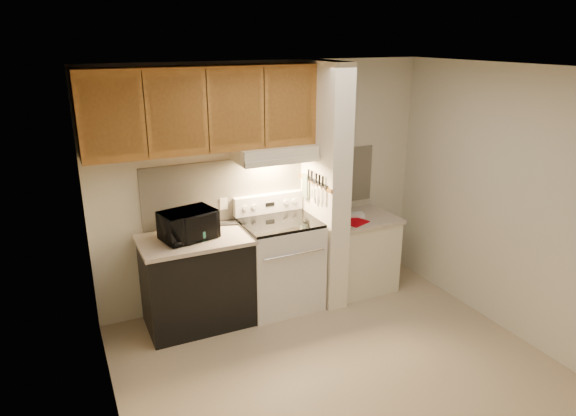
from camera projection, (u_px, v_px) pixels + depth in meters
floor at (334, 363)px, 4.49m from camera, size 3.60×3.60×0.00m
ceiling at (344, 68)px, 3.70m from camera, size 3.60×3.60×0.00m
wall_back at (266, 184)px, 5.38m from camera, size 3.60×2.50×0.02m
wall_left at (102, 272)px, 3.37m from camera, size 0.02×3.00×2.50m
wall_right at (504, 201)px, 4.82m from camera, size 0.02×3.00×2.50m
backsplash at (266, 185)px, 5.38m from camera, size 2.60×0.02×0.63m
range_body at (280, 265)px, 5.34m from camera, size 0.76×0.65×0.92m
oven_window at (293, 273)px, 5.05m from camera, size 0.50×0.01×0.30m
oven_handle at (295, 254)px, 4.95m from camera, size 0.65×0.02×0.02m
cooktop at (280, 222)px, 5.19m from camera, size 0.74×0.64×0.03m
range_backguard at (268, 203)px, 5.39m from camera, size 0.76×0.08×0.20m
range_display at (270, 204)px, 5.36m from camera, size 0.10×0.01×0.04m
range_knob_left_outer at (245, 208)px, 5.24m from camera, size 0.05×0.02×0.05m
range_knob_left_inner at (254, 207)px, 5.28m from camera, size 0.05×0.02×0.05m
range_knob_right_inner at (286, 202)px, 5.43m from camera, size 0.05×0.02×0.05m
range_knob_right_outer at (294, 201)px, 5.47m from camera, size 0.05×0.02×0.05m
dishwasher_front at (197, 283)px, 5.00m from camera, size 1.00×0.63×0.87m
left_countertop at (194, 240)px, 4.86m from camera, size 1.04×0.67×0.04m
spoon_rest at (228, 224)px, 5.18m from camera, size 0.22×0.13×0.01m
teal_jar at (202, 236)px, 4.77m from camera, size 0.11×0.11×0.10m
outlet at (224, 204)px, 5.22m from camera, size 0.08×0.01×0.12m
microwave at (188, 225)px, 4.79m from camera, size 0.56×0.44×0.27m
partition_pillar at (325, 186)px, 5.29m from camera, size 0.22×0.70×2.50m
pillar_trim at (315, 183)px, 5.22m from camera, size 0.01×0.70×0.04m
knife_strip at (317, 182)px, 5.17m from camera, size 0.02×0.42×0.04m
knife_blade_a at (324, 196)px, 5.05m from camera, size 0.01×0.03×0.16m
knife_handle_a at (323, 181)px, 5.02m from camera, size 0.02×0.02×0.10m
knife_blade_b at (319, 195)px, 5.13m from camera, size 0.01×0.04×0.18m
knife_handle_b at (320, 180)px, 5.08m from camera, size 0.02×0.02×0.10m
knife_blade_c at (316, 194)px, 5.20m from camera, size 0.01×0.04×0.20m
knife_handle_c at (316, 178)px, 5.14m from camera, size 0.02×0.02×0.10m
knife_blade_d at (312, 190)px, 5.26m from camera, size 0.01×0.04×0.16m
knife_handle_d at (312, 176)px, 5.22m from camera, size 0.02×0.02×0.10m
knife_blade_e at (308, 188)px, 5.35m from camera, size 0.01×0.04×0.18m
knife_handle_e at (309, 174)px, 5.28m from camera, size 0.02×0.02×0.10m
oven_mitt at (306, 186)px, 5.39m from camera, size 0.03×0.11×0.26m
right_cab_base at (359, 254)px, 5.74m from camera, size 0.70×0.60×0.81m
right_countertop at (361, 218)px, 5.60m from camera, size 0.74×0.64×0.04m
red_folder at (351, 221)px, 5.45m from camera, size 0.34×0.39×0.01m
white_box at (357, 215)px, 5.58m from camera, size 0.18×0.14×0.04m
range_hood at (274, 153)px, 5.07m from camera, size 0.78×0.44×0.15m
hood_lip at (283, 162)px, 4.91m from camera, size 0.78×0.04×0.06m
upper_cabinets at (203, 109)px, 4.69m from camera, size 2.18×0.33×0.77m
cab_door_a at (112, 117)px, 4.22m from camera, size 0.46×0.01×0.63m
cab_gap_a at (145, 115)px, 4.33m from camera, size 0.01×0.01×0.73m
cab_door_b at (177, 113)px, 4.44m from camera, size 0.46×0.01×0.63m
cab_gap_b at (208, 111)px, 4.55m from camera, size 0.01×0.01×0.73m
cab_door_c at (237, 110)px, 4.66m from camera, size 0.46×0.01×0.63m
cab_gap_c at (264, 108)px, 4.77m from camera, size 0.01×0.01×0.73m
cab_door_d at (291, 106)px, 4.88m from camera, size 0.46×0.01×0.63m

